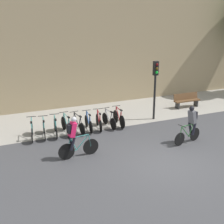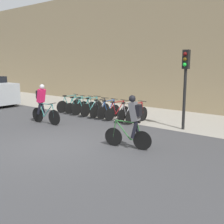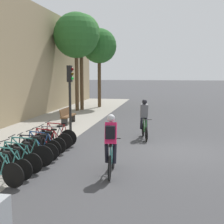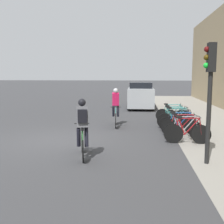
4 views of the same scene
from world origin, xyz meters
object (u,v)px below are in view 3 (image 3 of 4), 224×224
object	(u,v)px
parked_bike_8	(57,136)
bench	(68,115)
cyclist_pink	(111,144)
parked_bike_4	(34,150)
parked_bike_2	(18,159)
cyclist_grey	(144,117)
parked_bike_1	(8,165)
parked_bike_5	(41,146)
traffic_light_pole	(70,87)
parked_bike_7	(52,139)
parked_bike_3	(26,154)
parked_bike_6	(47,143)

from	to	relation	value
parked_bike_8	bench	world-z (taller)	parked_bike_8
cyclist_pink	parked_bike_4	xyz separation A→B (m)	(1.00, 2.79, -0.56)
parked_bike_2	cyclist_grey	bearing A→B (deg)	-31.34
cyclist_pink	cyclist_grey	bearing A→B (deg)	-5.80
parked_bike_1	parked_bike_8	bearing A→B (deg)	0.02
parked_bike_1	parked_bike_8	world-z (taller)	parked_bike_8
cyclist_pink	parked_bike_5	world-z (taller)	cyclist_pink
traffic_light_pole	parked_bike_4	bearing A→B (deg)	-178.17
parked_bike_7	traffic_light_pole	distance (m)	3.37
parked_bike_3	parked_bike_4	world-z (taller)	parked_bike_3
cyclist_pink	parked_bike_1	xyz separation A→B (m)	(-0.70, 2.79, -0.57)
cyclist_grey	traffic_light_pole	xyz separation A→B (m)	(0.14, 3.48, 1.33)
parked_bike_5	parked_bike_8	distance (m)	1.70
parked_bike_3	parked_bike_8	distance (m)	2.83
parked_bike_2	parked_bike_3	size ratio (longest dim) A/B	0.93
parked_bike_8	parked_bike_3	bearing A→B (deg)	-179.98
parked_bike_2	traffic_light_pole	world-z (taller)	traffic_light_pole
cyclist_grey	bench	distance (m)	5.65
cyclist_pink	parked_bike_1	size ratio (longest dim) A/B	1.15
cyclist_pink	bench	world-z (taller)	cyclist_pink
bench	parked_bike_2	bearing A→B (deg)	-171.46
cyclist_pink	parked_bike_7	world-z (taller)	cyclist_pink
parked_bike_4	traffic_light_pole	distance (m)	4.87
parked_bike_8	bench	size ratio (longest dim) A/B	0.93
parked_bike_6	cyclist_pink	bearing A→B (deg)	-127.34
parked_bike_4	parked_bike_8	distance (m)	2.26
parked_bike_1	parked_bike_4	distance (m)	1.70
parked_bike_5	parked_bike_8	bearing A→B (deg)	0.03
parked_bike_1	parked_bike_5	xyz separation A→B (m)	(2.26, 0.00, 0.00)
cyclist_pink	traffic_light_pole	xyz separation A→B (m)	(5.49, 2.93, 1.33)
traffic_light_pole	bench	distance (m)	3.72
parked_bike_1	parked_bike_6	xyz separation A→B (m)	(2.83, -0.00, 0.00)
cyclist_grey	parked_bike_6	bearing A→B (deg)	133.94
parked_bike_3	bench	xyz separation A→B (m)	(8.10, 1.30, 0.06)
parked_bike_2	parked_bike_3	bearing A→B (deg)	0.07
parked_bike_1	parked_bike_4	size ratio (longest dim) A/B	0.94
parked_bike_8	traffic_light_pole	distance (m)	2.91
cyclist_grey	traffic_light_pole	size ratio (longest dim) A/B	0.54
parked_bike_6	parked_bike_8	distance (m)	1.13
parked_bike_4	parked_bike_8	world-z (taller)	parked_bike_8
parked_bike_6	traffic_light_pole	bearing A→B (deg)	2.44
cyclist_pink	parked_bike_2	world-z (taller)	cyclist_pink
cyclist_grey	parked_bike_1	xyz separation A→B (m)	(-6.04, 3.33, -0.57)
parked_bike_2	bench	distance (m)	8.76
cyclist_pink	parked_bike_3	bearing A→B (deg)	81.15
parked_bike_8	bench	xyz separation A→B (m)	(5.27, 1.30, 0.07)
parked_bike_5	traffic_light_pole	bearing A→B (deg)	2.08
parked_bike_7	traffic_light_pole	bearing A→B (deg)	2.92
bench	parked_bike_6	bearing A→B (deg)	-168.52
cyclist_pink	parked_bike_8	world-z (taller)	cyclist_pink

